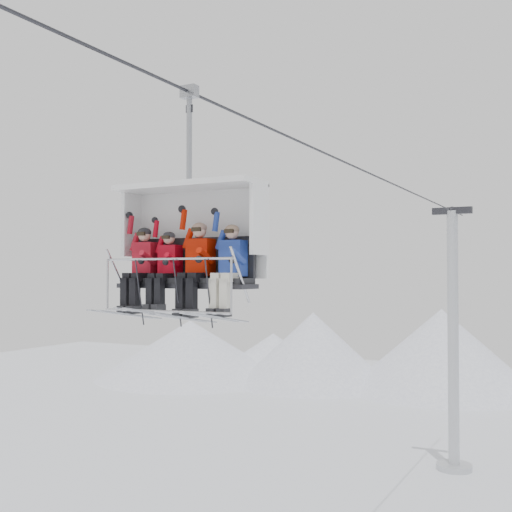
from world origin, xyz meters
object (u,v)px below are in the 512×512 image
at_px(skier_center_right, 197,264).
at_px(skier_center_left, 166,268).
at_px(skier_far_right, 230,265).
at_px(lift_tower_right, 453,357).
at_px(skier_far_left, 142,266).
at_px(chairlift_carrier, 193,236).

bearing_deg(skier_center_right, skier_center_left, -178.46).
xyz_separation_m(skier_center_left, skier_far_right, (1.29, 0.01, 0.04)).
relative_size(lift_tower_right, skier_far_left, 7.99).
distance_m(lift_tower_right, skier_center_right, 25.13).
xyz_separation_m(chairlift_carrier, skier_far_right, (0.93, -0.32, -0.54)).
height_order(skier_center_left, skier_far_right, skier_far_right).
bearing_deg(skier_center_right, skier_far_right, -0.57).
bearing_deg(chairlift_carrier, skier_center_right, -47.69).
bearing_deg(skier_center_left, skier_far_left, 178.78).
relative_size(skier_far_left, skier_far_right, 1.00).
distance_m(lift_tower_right, skier_far_right, 25.15).
bearing_deg(skier_center_left, skier_center_right, 1.54).
height_order(lift_tower_right, skier_center_left, lift_tower_right).
relative_size(chairlift_carrier, skier_far_left, 2.36).
distance_m(skier_center_right, skier_far_right, 0.65).
height_order(skier_far_left, skier_center_right, skier_center_right).
height_order(chairlift_carrier, skier_center_right, chairlift_carrier).
bearing_deg(skier_far_right, lift_tower_right, 92.15).
relative_size(lift_tower_right, chairlift_carrier, 3.38).
distance_m(lift_tower_right, chairlift_carrier, 24.92).
height_order(skier_far_left, skier_far_right, skier_far_left).
bearing_deg(chairlift_carrier, skier_center_left, -137.39).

